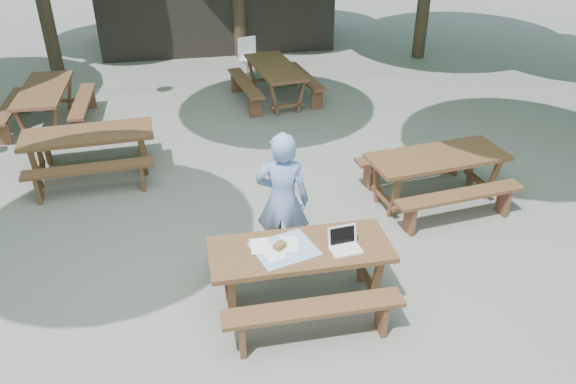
# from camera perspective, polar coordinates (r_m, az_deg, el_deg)

# --- Properties ---
(ground) EXTENTS (80.00, 80.00, 0.00)m
(ground) POSITION_cam_1_polar(r_m,az_deg,el_deg) (7.01, -3.90, -8.22)
(ground) COLOR slate
(ground) RESTS_ON ground
(main_picnic_table) EXTENTS (2.00, 1.58, 0.75)m
(main_picnic_table) POSITION_cam_1_polar(r_m,az_deg,el_deg) (6.37, 1.23, -8.29)
(main_picnic_table) COLOR #4E391B
(main_picnic_table) RESTS_ON ground
(picnic_table_nw) EXTENTS (2.05, 1.70, 0.75)m
(picnic_table_nw) POSITION_cam_1_polar(r_m,az_deg,el_deg) (9.46, -19.38, 3.72)
(picnic_table_nw) COLOR #4E391B
(picnic_table_nw) RESTS_ON ground
(picnic_table_ne) EXTENTS (2.08, 1.80, 0.75)m
(picnic_table_ne) POSITION_cam_1_polar(r_m,az_deg,el_deg) (8.51, 14.69, 1.47)
(picnic_table_ne) COLOR #4E391B
(picnic_table_ne) RESTS_ON ground
(picnic_table_far_w) EXTENTS (1.61, 2.01, 0.75)m
(picnic_table_far_w) POSITION_cam_1_polar(r_m,az_deg,el_deg) (11.67, -23.27, 8.01)
(picnic_table_far_w) COLOR #4E391B
(picnic_table_far_w) RESTS_ON ground
(picnic_table_far_e) EXTENTS (1.82, 2.09, 0.75)m
(picnic_table_far_e) POSITION_cam_1_polar(r_m,az_deg,el_deg) (11.98, -1.31, 11.06)
(picnic_table_far_e) COLOR #4E391B
(picnic_table_far_e) RESTS_ON ground
(woman) EXTENTS (0.74, 0.60, 1.78)m
(woman) POSITION_cam_1_polar(r_m,az_deg,el_deg) (6.70, -0.56, -0.88)
(woman) COLOR #7292CF
(woman) RESTS_ON ground
(plastic_chair) EXTENTS (0.56, 0.56, 0.90)m
(plastic_chair) POSITION_cam_1_polar(r_m,az_deg,el_deg) (13.44, -3.78, 12.60)
(plastic_chair) COLOR white
(plastic_chair) RESTS_ON ground
(laptop) EXTENTS (0.36, 0.29, 0.24)m
(laptop) POSITION_cam_1_polar(r_m,az_deg,el_deg) (6.15, 5.72, -5.18)
(laptop) COLOR white
(laptop) RESTS_ON main_picnic_table
(tabletop_clutter) EXTENTS (0.78, 0.71, 0.08)m
(tabletop_clutter) POSITION_cam_1_polar(r_m,az_deg,el_deg) (6.12, -0.55, -5.75)
(tabletop_clutter) COLOR #3874BF
(tabletop_clutter) RESTS_ON main_picnic_table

